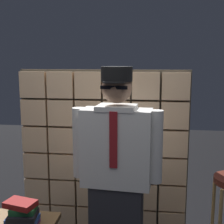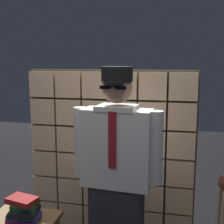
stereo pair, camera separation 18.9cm
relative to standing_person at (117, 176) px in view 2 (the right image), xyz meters
The scene contains 3 objects.
glass_block_wall 0.77m from the standing_person, 106.59° to the left, with size 1.67×0.10×1.67m.
standing_person is the anchor object (origin of this frame).
book_stack 0.74m from the standing_person, 163.19° to the right, with size 0.25×0.22×0.20m.
Camera 2 is at (0.65, -1.68, 1.73)m, focal length 49.01 mm.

